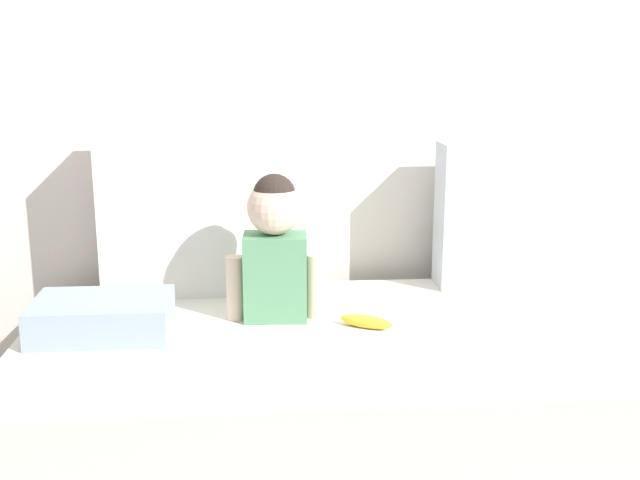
{
  "coord_description": "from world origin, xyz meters",
  "views": [
    {
      "loc": [
        -0.34,
        -2.35,
        1.18
      ],
      "look_at": [
        -0.14,
        0.0,
        0.61
      ],
      "focal_mm": 44.01,
      "sensor_mm": 36.0,
      "label": 1
    }
  ],
  "objects": [
    {
      "name": "ground_plane",
      "position": [
        0.0,
        0.0,
        0.0
      ],
      "size": [
        12.0,
        12.0,
        0.0
      ],
      "primitive_type": "plane",
      "color": "#B2ADA3"
    },
    {
      "name": "back_wall",
      "position": [
        0.0,
        0.53,
        1.29
      ],
      "size": [
        5.35,
        0.1,
        2.59
      ],
      "primitive_type": "cube",
      "color": "silver",
      "rests_on": "ground"
    },
    {
      "name": "couch",
      "position": [
        0.0,
        0.0,
        0.18
      ],
      "size": [
        2.15,
        0.8,
        0.36
      ],
      "color": "beige",
      "rests_on": "ground"
    },
    {
      "name": "throw_pillow_left",
      "position": [
        -0.59,
        0.3,
        0.65
      ],
      "size": [
        0.54,
        0.16,
        0.58
      ],
      "primitive_type": "cube",
      "color": "silver",
      "rests_on": "couch"
    },
    {
      "name": "throw_pillow_right",
      "position": [
        0.59,
        0.3,
        0.62
      ],
      "size": [
        0.57,
        0.16,
        0.51
      ],
      "primitive_type": "cube",
      "color": "#B2BCC6",
      "rests_on": "couch"
    },
    {
      "name": "toddler",
      "position": [
        -0.28,
        -0.0,
        0.6
      ],
      "size": [
        0.31,
        0.17,
        0.46
      ],
      "color": "#568E66",
      "rests_on": "couch"
    },
    {
      "name": "banana",
      "position": [
        -0.01,
        -0.12,
        0.38
      ],
      "size": [
        0.17,
        0.12,
        0.04
      ],
      "primitive_type": "ellipsoid",
      "rotation": [
        0.0,
        0.0,
        -0.51
      ],
      "color": "yellow",
      "rests_on": "couch"
    },
    {
      "name": "folded_blanket",
      "position": [
        -0.8,
        -0.1,
        0.42
      ],
      "size": [
        0.4,
        0.28,
        0.11
      ],
      "primitive_type": "cube",
      "color": "#8E9EB2",
      "rests_on": "couch"
    }
  ]
}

